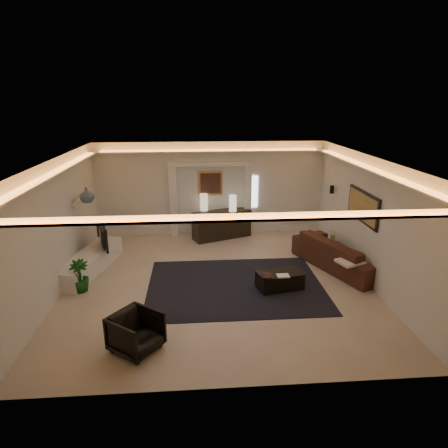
{
  "coord_description": "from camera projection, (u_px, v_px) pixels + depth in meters",
  "views": [
    {
      "loc": [
        -0.47,
        -8.24,
        4.13
      ],
      "look_at": [
        0.2,
        0.6,
        1.25
      ],
      "focal_mm": 31.09,
      "sensor_mm": 36.0,
      "label": 1
    }
  ],
  "objects": [
    {
      "name": "throw_pillow",
      "position": [
        332.0,
        239.0,
        10.34
      ],
      "size": [
        0.2,
        0.37,
        0.35
      ],
      "primitive_type": "cube",
      "rotation": [
        0.0,
        0.0,
        -0.29
      ],
      "color": "#948256",
      "rests_on": "sofa"
    },
    {
      "name": "lamp_left",
      "position": [
        204.0,
        203.0,
        11.86
      ],
      "size": [
        0.26,
        0.26,
        0.52
      ],
      "primitive_type": "cylinder",
      "rotation": [
        0.0,
        0.0,
        -0.11
      ],
      "color": "beige",
      "rests_on": "console"
    },
    {
      "name": "area_rug",
      "position": [
        235.0,
        286.0,
        8.96
      ],
      "size": [
        4.0,
        3.0,
        0.01
      ],
      "primitive_type": "cube",
      "color": "black",
      "rests_on": "ground"
    },
    {
      "name": "wall_back",
      "position": [
        210.0,
        189.0,
        12.0
      ],
      "size": [
        7.0,
        0.0,
        7.0
      ],
      "primitive_type": "plane",
      "rotation": [
        1.57,
        0.0,
        0.0
      ],
      "color": "silver",
      "rests_on": "ground"
    },
    {
      "name": "tv",
      "position": [
        100.0,
        236.0,
        9.95
      ],
      "size": [
        1.07,
        0.45,
        0.62
      ],
      "primitive_type": "imported",
      "rotation": [
        0.0,
        0.0,
        1.87
      ],
      "color": "black",
      "rests_on": "media_ledge"
    },
    {
      "name": "figurine",
      "position": [
        100.0,
        230.0,
        10.76
      ],
      "size": [
        0.15,
        0.15,
        0.38
      ],
      "primitive_type": "cylinder",
      "rotation": [
        0.0,
        0.0,
        0.1
      ],
      "color": "#3A2C19",
      "rests_on": "media_ledge"
    },
    {
      "name": "wall_front",
      "position": [
        232.0,
        302.0,
        5.36
      ],
      "size": [
        7.0,
        0.0,
        7.0
      ],
      "primitive_type": "plane",
      "rotation": [
        -1.57,
        0.0,
        0.0
      ],
      "color": "silver",
      "rests_on": "ground"
    },
    {
      "name": "coffee_table",
      "position": [
        280.0,
        280.0,
        8.79
      ],
      "size": [
        1.09,
        0.75,
        0.37
      ],
      "primitive_type": "cube",
      "rotation": [
        0.0,
        0.0,
        0.22
      ],
      "color": "black",
      "rests_on": "ground"
    },
    {
      "name": "wall_right",
      "position": [
        369.0,
        220.0,
        8.93
      ],
      "size": [
        0.0,
        7.0,
        7.0
      ],
      "primitive_type": "plane",
      "rotation": [
        1.57,
        0.0,
        -1.57
      ],
      "color": "silver",
      "rests_on": "ground"
    },
    {
      "name": "throw_blanket",
      "position": [
        350.0,
        262.0,
        8.92
      ],
      "size": [
        0.68,
        0.61,
        0.06
      ],
      "primitive_type": "cube",
      "rotation": [
        0.0,
        0.0,
        0.33
      ],
      "color": "beige",
      "rests_on": "sofa"
    },
    {
      "name": "armchair",
      "position": [
        136.0,
        333.0,
        6.57
      ],
      "size": [
        1.05,
        1.05,
        0.69
      ],
      "primitive_type": "imported",
      "rotation": [
        0.0,
        0.0,
        0.92
      ],
      "color": "black",
      "rests_on": "ground"
    },
    {
      "name": "art_panel_gold",
      "position": [
        362.0,
        207.0,
        9.13
      ],
      "size": [
        0.02,
        1.5,
        0.62
      ],
      "primitive_type": "cube",
      "color": "tan",
      "rests_on": "wall_right"
    },
    {
      "name": "art_panel_frame",
      "position": [
        363.0,
        207.0,
        9.14
      ],
      "size": [
        0.04,
        1.64,
        0.74
      ],
      "primitive_type": "cube",
      "color": "black",
      "rests_on": "wall_right"
    },
    {
      "name": "wall_sconce",
      "position": [
        332.0,
        189.0,
        10.94
      ],
      "size": [
        0.12,
        0.12,
        0.22
      ],
      "primitive_type": "cylinder",
      "color": "black",
      "rests_on": "wall_right"
    },
    {
      "name": "wall_left",
      "position": [
        57.0,
        228.0,
        8.43
      ],
      "size": [
        0.0,
        7.0,
        7.0
      ],
      "primitive_type": "plane",
      "rotation": [
        1.57,
        0.0,
        1.57
      ],
      "color": "silver",
      "rests_on": "ground"
    },
    {
      "name": "magazine",
      "position": [
        283.0,
        275.0,
        8.53
      ],
      "size": [
        0.27,
        0.19,
        0.03
      ],
      "primitive_type": "cube",
      "rotation": [
        0.0,
        0.0,
        0.01
      ],
      "color": "white",
      "rests_on": "coffee_table"
    },
    {
      "name": "ceiling",
      "position": [
        217.0,
        159.0,
        8.23
      ],
      "size": [
        7.0,
        7.0,
        0.0
      ],
      "primitive_type": "plane",
      "rotation": [
        3.14,
        0.0,
        0.0
      ],
      "color": "white",
      "rests_on": "ground"
    },
    {
      "name": "painting_frame",
      "position": [
        210.0,
        183.0,
        11.91
      ],
      "size": [
        0.74,
        0.04,
        0.74
      ],
      "primitive_type": "cube",
      "color": "tan",
      "rests_on": "wall_back"
    },
    {
      "name": "cove_soffit",
      "position": [
        217.0,
        172.0,
        8.32
      ],
      "size": [
        7.0,
        7.0,
        0.04
      ],
      "primitive_type": "cube",
      "color": "silver",
      "rests_on": "ceiling"
    },
    {
      "name": "bowl",
      "position": [
        267.0,
        276.0,
        8.44
      ],
      "size": [
        0.31,
        0.31,
        0.07
      ],
      "primitive_type": "imported",
      "rotation": [
        0.0,
        0.0,
        -0.05
      ],
      "color": "#322016",
      "rests_on": "coffee_table"
    },
    {
      "name": "pilaster_left",
      "position": [
        173.0,
        202.0,
        11.93
      ],
      "size": [
        0.22,
        0.2,
        2.2
      ],
      "primitive_type": "cube",
      "color": "silver",
      "rests_on": "ground"
    },
    {
      "name": "floor",
      "position": [
        217.0,
        282.0,
        9.13
      ],
      "size": [
        7.0,
        7.0,
        0.0
      ],
      "primitive_type": "plane",
      "color": "#C6AD90",
      "rests_on": "ground"
    },
    {
      "name": "painting_canvas",
      "position": [
        210.0,
        183.0,
        11.88
      ],
      "size": [
        0.62,
        0.02,
        0.62
      ],
      "primitive_type": "cube",
      "color": "#4C2D1E",
      "rests_on": "wall_back"
    },
    {
      "name": "lamp_right",
      "position": [
        233.0,
        203.0,
        11.77
      ],
      "size": [
        0.28,
        0.28,
        0.5
      ],
      "primitive_type": "cylinder",
      "rotation": [
        0.0,
        0.0,
        -0.31
      ],
      "color": "#F6ECCA",
      "rests_on": "console"
    },
    {
      "name": "daylight_slit",
      "position": [
        254.0,
        192.0,
        12.11
      ],
      "size": [
        0.25,
        0.03,
        1.0
      ],
      "primitive_type": "cube",
      "color": "white",
      "rests_on": "wall_back"
    },
    {
      "name": "plant",
      "position": [
        79.0,
        276.0,
        8.6
      ],
      "size": [
        0.43,
        0.43,
        0.74
      ],
      "primitive_type": "imported",
      "rotation": [
        0.0,
        0.0,
        0.05
      ],
      "color": "#134113",
      "rests_on": "ground"
    },
    {
      "name": "media_ledge",
      "position": [
        90.0,
        262.0,
        9.7
      ],
      "size": [
        1.2,
        2.6,
        0.47
      ],
      "primitive_type": "cube",
      "rotation": [
        0.0,
        0.0,
        -0.23
      ],
      "color": "silver",
      "rests_on": "ground"
    },
    {
      "name": "wall_niche",
      "position": [
        77.0,
        202.0,
        9.7
      ],
      "size": [
        0.1,
        0.55,
        0.04
      ],
      "primitive_type": "cube",
      "color": "silver",
      "rests_on": "wall_left"
    },
    {
      "name": "console",
      "position": [
        222.0,
        225.0,
        11.96
      ],
      "size": [
        1.85,
        1.18,
        0.89
      ],
      "primitive_type": "cube",
      "rotation": [
        0.0,
        0.0,
        0.38
      ],
      "color": "#2E211E",
      "rests_on": "ground"
    },
    {
      "name": "sofa",
      "position": [
        340.0,
        253.0,
        9.84
      ],
      "size": [
        2.82,
        1.97,
        0.77
      ],
      "primitive_type": "imported",
      "rotation": [
        0.0,
        0.0,
        1.97
      ],
      "color": "#3B281C",
      "rests_on": "ground"
    },
    {
      "name": "ginger_jar",
      "position": [
        87.0,
        195.0,
        9.57
      ],
      "size": [
        0.42,
        0.42,
        0.38
      ],
      "primitive_type": "imported",
      "rotation": [
        0.0,
        0.0,
        0.18
      ],
      "color": "slate",
      "rests_on": "wall_niche"
    },
    {
      "name": "alcove_header",
      "position": [
        210.0,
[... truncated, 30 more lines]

